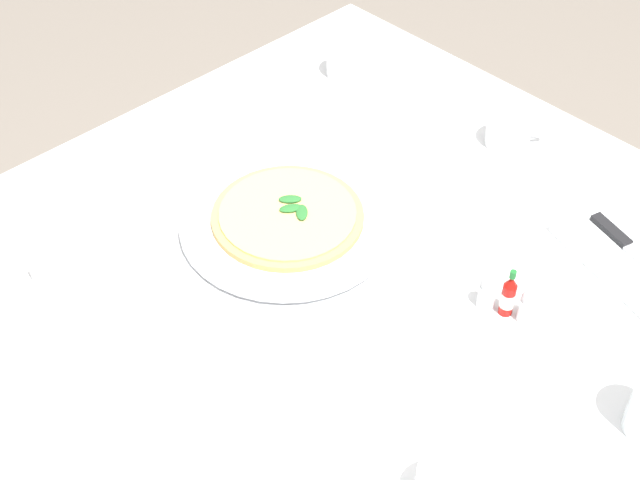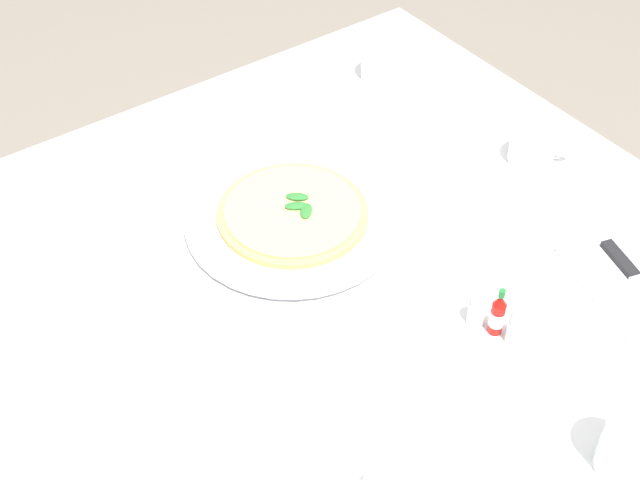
{
  "view_description": "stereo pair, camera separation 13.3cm",
  "coord_description": "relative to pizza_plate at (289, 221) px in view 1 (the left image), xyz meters",
  "views": [
    {
      "loc": [
        0.62,
        -0.66,
        1.66
      ],
      "look_at": [
        -0.07,
        0.0,
        0.74
      ],
      "focal_mm": 49.39,
      "sensor_mm": 36.0,
      "label": 1
    },
    {
      "loc": [
        0.71,
        -0.56,
        1.66
      ],
      "look_at": [
        -0.07,
        0.0,
        0.74
      ],
      "focal_mm": 49.39,
      "sensor_mm": 36.0,
      "label": 2
    }
  ],
  "objects": [
    {
      "name": "hot_sauce_bottle",
      "position": [
        0.35,
        0.1,
        0.02
      ],
      "size": [
        0.02,
        0.02,
        0.08
      ],
      "color": "#B7140F",
      "rests_on": "dining_table"
    },
    {
      "name": "napkin_folded",
      "position": [
        0.41,
        0.32,
        -0.0
      ],
      "size": [
        0.25,
        0.19,
        0.02
      ],
      "rotation": [
        0.0,
        0.0,
        -0.28
      ],
      "color": "white",
      "rests_on": "dining_table"
    },
    {
      "name": "coffee_cup_left_edge",
      "position": [
        -0.24,
        0.36,
        0.02
      ],
      "size": [
        0.13,
        0.13,
        0.07
      ],
      "color": "white",
      "rests_on": "dining_table"
    },
    {
      "name": "menu_card",
      "position": [
        -0.14,
        -0.32,
        0.02
      ],
      "size": [
        0.07,
        0.06,
        0.06
      ],
      "rotation": [
        0.0,
        0.0,
        0.7
      ],
      "color": "white",
      "rests_on": "dining_table"
    },
    {
      "name": "salt_shaker",
      "position": [
        0.37,
        0.11,
        0.01
      ],
      "size": [
        0.03,
        0.03,
        0.06
      ],
      "color": "white",
      "rests_on": "dining_table"
    },
    {
      "name": "coffee_cup_near_left",
      "position": [
        0.11,
        0.41,
        0.02
      ],
      "size": [
        0.13,
        0.13,
        0.06
      ],
      "color": "white",
      "rests_on": "dining_table"
    },
    {
      "name": "dining_table",
      "position": [
        0.14,
        -0.0,
        -0.14
      ],
      "size": [
        1.14,
        1.14,
        0.72
      ],
      "color": "white",
      "rests_on": "ground_plane"
    },
    {
      "name": "pepper_shaker",
      "position": [
        0.32,
        0.09,
        0.01
      ],
      "size": [
        0.03,
        0.03,
        0.06
      ],
      "color": "white",
      "rests_on": "dining_table"
    },
    {
      "name": "dinner_knife",
      "position": [
        0.42,
        0.32,
        0.01
      ],
      "size": [
        0.19,
        0.07,
        0.01
      ],
      "rotation": [
        0.0,
        0.0,
        -0.28
      ],
      "color": "silver",
      "rests_on": "napkin_folded"
    },
    {
      "name": "pizza",
      "position": [
        0.0,
        0.0,
        0.01
      ],
      "size": [
        0.24,
        0.24,
        0.02
      ],
      "color": "#DBAD60",
      "rests_on": "pizza_plate"
    },
    {
      "name": "pizza_plate",
      "position": [
        0.0,
        0.0,
        0.0
      ],
      "size": [
        0.34,
        0.34,
        0.02
      ],
      "color": "white",
      "rests_on": "dining_table"
    }
  ]
}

